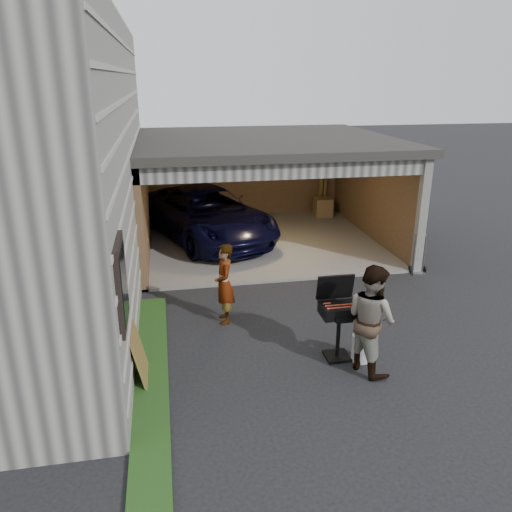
# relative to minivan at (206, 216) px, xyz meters

# --- Properties ---
(ground) EXTENTS (80.00, 80.00, 0.00)m
(ground) POSITION_rel_minivan_xyz_m (0.77, -6.90, -0.71)
(ground) COLOR black
(ground) RESTS_ON ground
(groundcover_strip) EXTENTS (0.50, 8.00, 0.06)m
(groundcover_strip) POSITION_rel_minivan_xyz_m (-1.48, -7.90, -0.68)
(groundcover_strip) COLOR #193814
(groundcover_strip) RESTS_ON ground
(garage) EXTENTS (6.80, 6.30, 2.90)m
(garage) POSITION_rel_minivan_xyz_m (1.54, -0.11, 1.16)
(garage) COLOR #605E59
(garage) RESTS_ON ground
(minivan) EXTENTS (4.04, 5.63, 1.42)m
(minivan) POSITION_rel_minivan_xyz_m (0.00, 0.00, 0.00)
(minivan) COLOR black
(minivan) RESTS_ON ground
(woman) EXTENTS (0.38, 0.57, 1.53)m
(woman) POSITION_rel_minivan_xyz_m (-0.12, -5.05, 0.06)
(woman) COLOR #C8EBFC
(woman) RESTS_ON ground
(man) EXTENTS (0.91, 1.03, 1.76)m
(man) POSITION_rel_minivan_xyz_m (1.90, -7.10, 0.17)
(man) COLOR #50231F
(man) RESTS_ON ground
(bbq_grill) EXTENTS (0.62, 0.54, 1.37)m
(bbq_grill) POSITION_rel_minivan_xyz_m (1.54, -6.67, 0.10)
(bbq_grill) COLOR black
(bbq_grill) RESTS_ON ground
(propane_tank) EXTENTS (0.40, 0.40, 0.46)m
(propane_tank) POSITION_rel_minivan_xyz_m (1.89, -6.85, -0.48)
(propane_tank) COLOR silver
(propane_tank) RESTS_ON ground
(plywood_panel) EXTENTS (0.21, 0.76, 0.84)m
(plywood_panel) POSITION_rel_minivan_xyz_m (-1.63, -6.77, -0.29)
(plywood_panel) COLOR brown
(plywood_panel) RESTS_ON ground
(hand_truck) EXTENTS (0.41, 0.34, 0.95)m
(hand_truck) POSITION_rel_minivan_xyz_m (4.69, -3.44, -0.53)
(hand_truck) COLOR slate
(hand_truck) RESTS_ON ground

